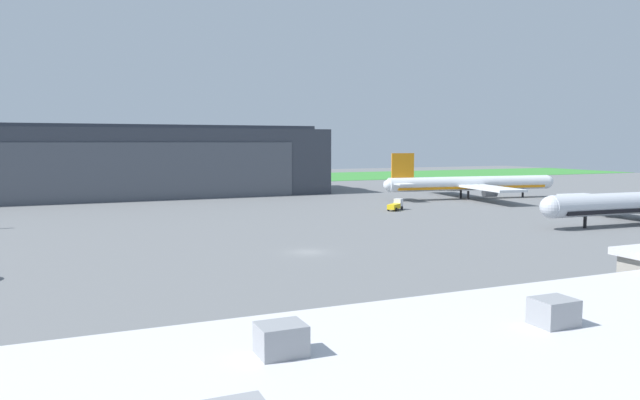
{
  "coord_description": "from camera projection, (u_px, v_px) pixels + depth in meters",
  "views": [
    {
      "loc": [
        -28.65,
        -71.36,
        14.54
      ],
      "look_at": [
        12.44,
        25.27,
        4.2
      ],
      "focal_mm": 33.04,
      "sensor_mm": 36.0,
      "label": 1
    }
  ],
  "objects": [
    {
      "name": "ground_plane",
      "position": [
        308.0,
        252.0,
        77.94
      ],
      "size": [
        440.0,
        440.0,
        0.0
      ],
      "primitive_type": "plane",
      "color": "slate"
    },
    {
      "name": "grass_field_strip",
      "position": [
        153.0,
        181.0,
        221.06
      ],
      "size": [
        440.0,
        56.0,
        0.08
      ],
      "primitive_type": "cube",
      "color": "#3A8A37",
      "rests_on": "ground_plane"
    },
    {
      "name": "maintenance_hangar",
      "position": [
        142.0,
        162.0,
        160.03
      ],
      "size": [
        98.92,
        32.18,
        19.3
      ],
      "color": "#383D47",
      "rests_on": "ground_plane"
    },
    {
      "name": "airliner_far_right",
      "position": [
        470.0,
        184.0,
        151.08
      ],
      "size": [
        48.19,
        40.79,
        11.84
      ],
      "color": "silver",
      "rests_on": "ground_plane"
    },
    {
      "name": "ops_van",
      "position": [
        396.0,
        205.0,
        125.98
      ],
      "size": [
        5.08,
        4.41,
        2.36
      ],
      "color": "silver",
      "rests_on": "ground_plane"
    }
  ]
}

